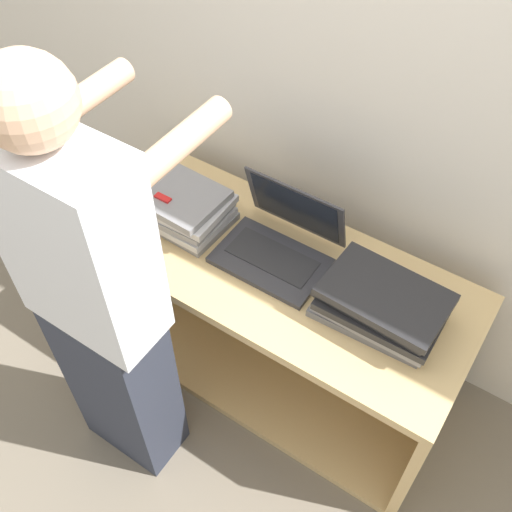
{
  "coord_description": "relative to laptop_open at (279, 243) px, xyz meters",
  "views": [
    {
      "loc": [
        0.69,
        -0.83,
        2.2
      ],
      "look_at": [
        0.0,
        0.21,
        0.77
      ],
      "focal_mm": 42.0,
      "sensor_mm": 36.0,
      "label": 1
    }
  ],
  "objects": [
    {
      "name": "ground_plane",
      "position": [
        0.0,
        -0.35,
        -0.7
      ],
      "size": [
        12.0,
        12.0,
        0.0
      ],
      "primitive_type": "plane",
      "color": "#756B5B"
    },
    {
      "name": "wall_back",
      "position": [
        0.0,
        0.35,
        0.5
      ],
      "size": [
        8.0,
        0.05,
        2.4
      ],
      "color": "silver",
      "rests_on": "ground_plane"
    },
    {
      "name": "cart",
      "position": [
        0.0,
        0.02,
        -0.38
      ],
      "size": [
        1.43,
        0.59,
        0.65
      ],
      "color": "tan",
      "rests_on": "ground_plane"
    },
    {
      "name": "laptop_open",
      "position": [
        0.0,
        0.0,
        0.0
      ],
      "size": [
        0.37,
        0.31,
        0.25
      ],
      "color": "#333338",
      "rests_on": "cart"
    },
    {
      "name": "laptop_stack_left",
      "position": [
        -0.4,
        -0.05,
        0.02
      ],
      "size": [
        0.4,
        0.27,
        0.14
      ],
      "color": "gray",
      "rests_on": "cart"
    },
    {
      "name": "laptop_stack_right",
      "position": [
        0.4,
        -0.05,
        0.02
      ],
      "size": [
        0.4,
        0.27,
        0.14
      ],
      "color": "slate",
      "rests_on": "cart"
    },
    {
      "name": "person",
      "position": [
        -0.25,
        -0.58,
        0.11
      ],
      "size": [
        0.4,
        0.53,
        1.61
      ],
      "color": "#2D3342",
      "rests_on": "ground_plane"
    },
    {
      "name": "inventory_tag",
      "position": [
        -0.4,
        -0.11,
        0.09
      ],
      "size": [
        0.06,
        0.02,
        0.01
      ],
      "color": "red",
      "rests_on": "laptop_stack_left"
    }
  ]
}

